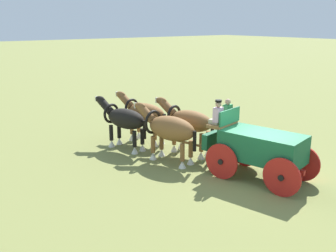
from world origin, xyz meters
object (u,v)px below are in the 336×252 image
Objects in this scene: draft_horse_rear_near at (169,129)px; draft_horse_rear_off at (188,122)px; draft_horse_lead_off at (144,113)px; draft_horse_lead_near at (124,119)px; show_wagon at (258,146)px.

draft_horse_rear_near is 1.30m from draft_horse_rear_off.
draft_horse_rear_off is at bearing -167.21° from draft_horse_lead_off.
draft_horse_rear_off is 0.98× the size of draft_horse_lead_off.
draft_horse_rear_near reaches higher than draft_horse_lead_near.
draft_horse_rear_near is at bearing 103.44° from draft_horse_rear_off.
draft_horse_rear_near is 1.02× the size of draft_horse_lead_near.
show_wagon is 3.66m from draft_horse_rear_near.
draft_horse_rear_off is 0.98× the size of draft_horse_lead_near.
draft_horse_rear_off is at bearing -140.66° from draft_horse_lead_near.
draft_horse_lead_off is at bearing -13.58° from draft_horse_rear_near.
draft_horse_rear_off is 2.61m from draft_horse_lead_off.
draft_horse_lead_off is (2.54, 0.58, -0.03)m from draft_horse_rear_off.
draft_horse_lead_off is at bearing 6.82° from show_wagon.
draft_horse_lead_near is at bearing 103.01° from draft_horse_lead_off.
draft_horse_rear_near is 1.04× the size of draft_horse_rear_off.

